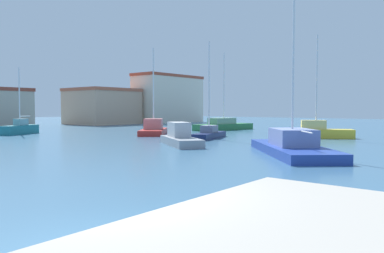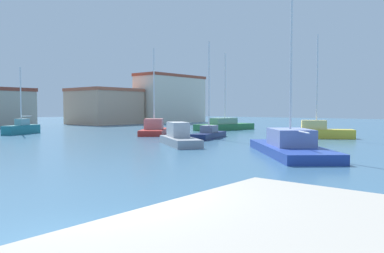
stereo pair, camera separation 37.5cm
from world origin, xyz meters
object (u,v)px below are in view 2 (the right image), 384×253
(motorboat_grey_far_right, at_px, (179,137))
(sailboat_navy_distant_north, at_px, (209,133))
(sailboat_teal_near_pier, at_px, (22,128))
(sailboat_red_inner_mooring, at_px, (154,129))
(sailboat_yellow_outer_mooring, at_px, (316,131))
(sailboat_green_distant_east, at_px, (224,125))
(sailboat_blue_behind_lamppost, at_px, (290,145))

(motorboat_grey_far_right, height_order, sailboat_navy_distant_north, sailboat_navy_distant_north)
(sailboat_teal_near_pier, height_order, sailboat_red_inner_mooring, sailboat_red_inner_mooring)
(motorboat_grey_far_right, height_order, sailboat_teal_near_pier, sailboat_teal_near_pier)
(sailboat_teal_near_pier, bearing_deg, motorboat_grey_far_right, -85.43)
(sailboat_yellow_outer_mooring, distance_m, sailboat_teal_near_pier, 28.46)
(sailboat_yellow_outer_mooring, xyz_separation_m, sailboat_teal_near_pier, (-13.93, 24.81, 0.02))
(sailboat_teal_near_pier, height_order, sailboat_navy_distant_north, sailboat_navy_distant_north)
(motorboat_grey_far_right, bearing_deg, sailboat_green_distant_east, 25.43)
(sailboat_blue_behind_lamppost, height_order, sailboat_red_inner_mooring, sailboat_blue_behind_lamppost)
(sailboat_teal_near_pier, bearing_deg, sailboat_green_distant_east, -30.93)
(sailboat_yellow_outer_mooring, xyz_separation_m, sailboat_blue_behind_lamppost, (-12.46, -3.52, -0.07))
(sailboat_yellow_outer_mooring, height_order, sailboat_navy_distant_north, sailboat_yellow_outer_mooring)
(sailboat_green_distant_east, relative_size, sailboat_navy_distant_north, 1.10)
(sailboat_yellow_outer_mooring, xyz_separation_m, motorboat_grey_far_right, (-12.35, 4.99, -0.04))
(sailboat_green_distant_east, distance_m, sailboat_red_inner_mooring, 10.95)
(sailboat_navy_distant_north, height_order, sailboat_blue_behind_lamppost, sailboat_blue_behind_lamppost)
(sailboat_green_distant_east, distance_m, motorboat_grey_far_right, 19.45)
(motorboat_grey_far_right, distance_m, sailboat_blue_behind_lamppost, 8.51)
(sailboat_teal_near_pier, relative_size, sailboat_blue_behind_lamppost, 0.64)
(sailboat_navy_distant_north, distance_m, sailboat_red_inner_mooring, 7.20)
(sailboat_blue_behind_lamppost, xyz_separation_m, sailboat_red_inner_mooring, (6.77, 17.77, 0.01))
(sailboat_teal_near_pier, distance_m, sailboat_navy_distant_north, 19.39)
(sailboat_green_distant_east, xyz_separation_m, sailboat_red_inner_mooring, (-10.91, 0.91, -0.04))
(sailboat_navy_distant_north, height_order, sailboat_red_inner_mooring, sailboat_red_inner_mooring)
(sailboat_blue_behind_lamppost, distance_m, sailboat_red_inner_mooring, 19.02)
(motorboat_grey_far_right, relative_size, sailboat_teal_near_pier, 0.83)
(sailboat_teal_near_pier, xyz_separation_m, sailboat_navy_distant_north, (7.81, -17.75, -0.14))
(sailboat_green_distant_east, bearing_deg, sailboat_yellow_outer_mooring, -111.36)
(motorboat_grey_far_right, xyz_separation_m, sailboat_teal_near_pier, (-1.58, 19.83, 0.05))
(sailboat_yellow_outer_mooring, relative_size, motorboat_grey_far_right, 1.62)
(sailboat_yellow_outer_mooring, xyz_separation_m, sailboat_navy_distant_north, (-6.12, 7.06, -0.13))
(sailboat_yellow_outer_mooring, relative_size, sailboat_red_inner_mooring, 1.05)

